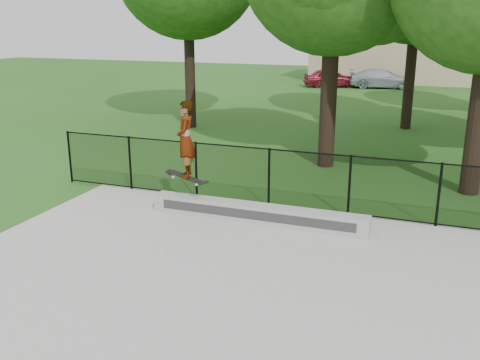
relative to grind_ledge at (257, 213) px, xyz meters
The scene contains 9 objects.
ground 5.08m from the grind_ledge, 67.91° to the right, with size 100.00×100.00×0.00m, color #2A5417.
concrete_slab 5.08m from the grind_ledge, 67.91° to the right, with size 14.00×12.00×0.06m, color #A3A49F.
grind_ledge is the anchor object (origin of this frame).
car_a 27.64m from the grind_ledge, 97.72° to the left, with size 1.54×3.79×1.30m, color maroon.
car_b 29.36m from the grind_ledge, 90.47° to the left, with size 1.14×2.96×1.08m, color black.
car_c 27.98m from the grind_ledge, 90.54° to the left, with size 1.81×4.09×1.29m, color #A0AAB6.
skater_airborne 2.35m from the grind_ledge, behind, with size 0.82×0.76×1.97m.
chainlink_fence 2.32m from the grind_ledge, 32.17° to the left, with size 16.06×0.06×1.50m.
distant_building 33.35m from the grind_ledge, 90.16° to the left, with size 12.40×6.40×4.30m.
Camera 1 is at (1.80, -6.34, 4.56)m, focal length 40.00 mm.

